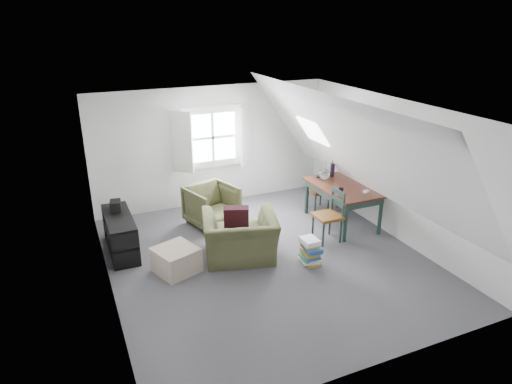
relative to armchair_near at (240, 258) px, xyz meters
name	(u,v)px	position (x,y,z in m)	size (l,w,h in m)	color
floor	(267,259)	(0.40, -0.22, 0.00)	(5.50, 5.50, 0.00)	#47464B
ceiling	(269,111)	(0.40, -0.22, 2.50)	(5.50, 5.50, 0.00)	white
wall_back	(212,146)	(0.40, 2.53, 1.25)	(5.00, 5.00, 0.00)	silver
wall_front	(377,275)	(0.40, -2.97, 1.25)	(5.00, 5.00, 0.00)	silver
wall_left	(103,216)	(-2.10, -0.22, 1.25)	(5.50, 5.50, 0.00)	silver
wall_right	(395,169)	(2.90, -0.22, 1.25)	(5.50, 5.50, 0.00)	silver
slope_left	(168,171)	(-1.15, -0.22, 1.78)	(5.50, 5.50, 0.00)	white
slope_right	(353,147)	(1.95, -0.22, 1.78)	(5.50, 5.50, 0.00)	white
dormer_window	(213,138)	(0.40, 2.45, 1.45)	(1.71, 0.35, 1.30)	white
skylight	(313,131)	(1.95, 1.08, 1.75)	(0.55, 0.75, 0.04)	white
armchair_near	(240,258)	(0.00, 0.00, 0.00)	(1.19, 1.04, 0.77)	#3F4324
armchair_far	(213,224)	(0.00, 1.45, 0.00)	(0.84, 0.86, 0.79)	#3F4324
throw_pillow	(236,217)	(0.00, 0.15, 0.70)	(0.41, 0.12, 0.41)	#340E18
ottoman	(176,260)	(-1.08, 0.02, 0.20)	(0.60, 0.60, 0.40)	tan
dining_table	(343,191)	(2.32, 0.50, 0.67)	(0.93, 1.55, 0.77)	#35170F
demijohn	(324,173)	(2.17, 0.95, 0.91)	(0.23, 0.23, 0.32)	silver
vase_twigs	(332,169)	(2.42, 1.05, 0.92)	(0.09, 0.10, 0.67)	black
cup	(341,193)	(2.07, 0.20, 0.77)	(0.11, 0.11, 0.10)	black
paper_box	(366,191)	(2.52, 0.05, 0.79)	(0.11, 0.07, 0.04)	white
dining_chair_far	(319,191)	(2.26, 1.23, 0.43)	(0.39, 0.39, 0.82)	brown
dining_chair_near	(329,215)	(1.71, -0.03, 0.50)	(0.45, 0.45, 0.95)	brown
media_shelf	(121,237)	(-1.78, 1.00, 0.30)	(0.43, 1.29, 0.66)	black
electronics_box	(116,206)	(-1.78, 1.29, 0.75)	(0.18, 0.25, 0.20)	black
magazine_stack	(310,251)	(0.99, -0.62, 0.22)	(0.33, 0.39, 0.44)	#B29933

